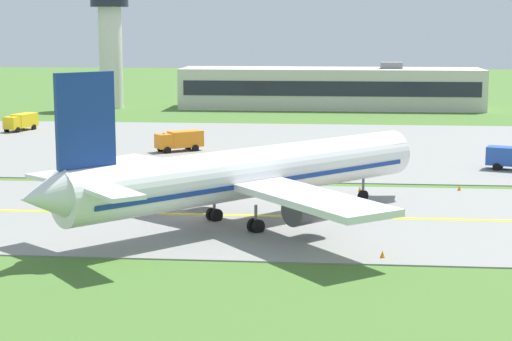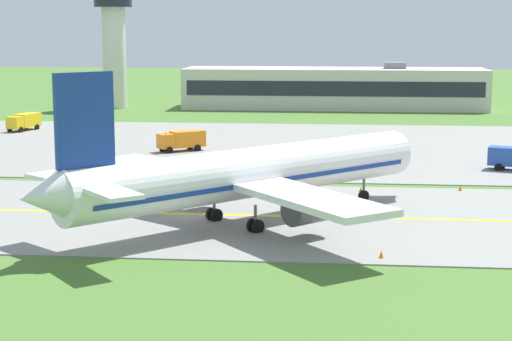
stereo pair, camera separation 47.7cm
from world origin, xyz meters
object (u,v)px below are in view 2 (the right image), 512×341
object	(u,v)px
airplane_lead	(249,174)
control_tower	(114,31)
service_truck_fuel	(182,140)
service_truck_baggage	(24,121)

from	to	relation	value
airplane_lead	control_tower	world-z (taller)	control_tower
service_truck_fuel	service_truck_baggage	bearing A→B (deg)	145.73
airplane_lead	service_truck_baggage	xyz separation A→B (m)	(-40.47, 58.06, -2.60)
airplane_lead	service_truck_fuel	distance (m)	41.33
service_truck_fuel	control_tower	size ratio (longest dim) A/B	0.25
control_tower	service_truck_baggage	bearing A→B (deg)	-96.40
service_truck_fuel	airplane_lead	bearing A→B (deg)	-71.92
control_tower	airplane_lead	bearing A→B (deg)	-69.19
airplane_lead	service_truck_baggage	distance (m)	70.82
service_truck_fuel	control_tower	world-z (taller)	control_tower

